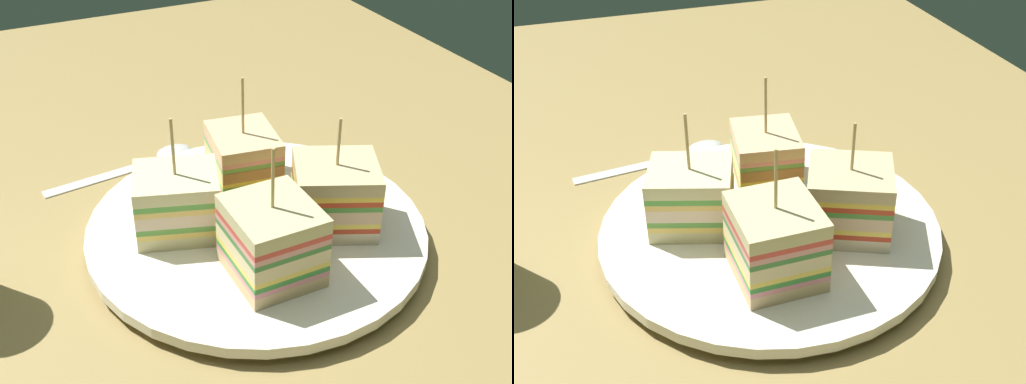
{
  "view_description": "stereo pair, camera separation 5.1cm",
  "coord_description": "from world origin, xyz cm",
  "views": [
    {
      "loc": [
        -38.52,
        18.48,
        32.91
      ],
      "look_at": [
        0.0,
        0.0,
        4.65
      ],
      "focal_mm": 46.23,
      "sensor_mm": 36.0,
      "label": 1
    },
    {
      "loc": [
        -40.46,
        13.75,
        32.91
      ],
      "look_at": [
        0.0,
        0.0,
        4.65
      ],
      "focal_mm": 46.23,
      "sensor_mm": 36.0,
      "label": 2
    }
  ],
  "objects": [
    {
      "name": "ground_plane",
      "position": [
        0.0,
        0.0,
        -0.9
      ],
      "size": [
        120.47,
        82.62,
        1.8
      ],
      "primitive_type": "cube",
      "color": "olive"
    },
    {
      "name": "sandwich_wedge_2",
      "position": [
        -5.89,
        1.61,
        4.52
      ],
      "size": [
        6.51,
        5.89,
        10.35
      ],
      "rotation": [
        0.0,
        0.0,
        12.58
      ],
      "color": "#DFB881",
      "rests_on": "plate"
    },
    {
      "name": "spoon",
      "position": [
        15.32,
        3.52,
        0.39
      ],
      "size": [
        3.59,
        14.95,
        1.0
      ],
      "rotation": [
        0.0,
        0.0,
        4.83
      ],
      "color": "silver",
      "rests_on": "ground_plane"
    },
    {
      "name": "chip_pile",
      "position": [
        0.45,
        -0.24,
        2.52
      ],
      "size": [
        6.6,
        5.32,
        1.9
      ],
      "color": "#EFC166",
      "rests_on": "plate"
    },
    {
      "name": "sandwich_wedge_0",
      "position": [
        5.88,
        -1.63,
        4.12
      ],
      "size": [
        7.15,
        6.22,
        9.92
      ],
      "rotation": [
        0.0,
        0.0,
        9.28
      ],
      "color": "#DBB984",
      "rests_on": "plate"
    },
    {
      "name": "sandwich_wedge_3",
      "position": [
        -2.67,
        -5.49,
        4.39
      ],
      "size": [
        7.96,
        8.25,
        9.42
      ],
      "rotation": [
        0.0,
        0.0,
        13.72
      ],
      "color": "beige",
      "rests_on": "plate"
    },
    {
      "name": "sandwich_wedge_1",
      "position": [
        1.92,
        5.79,
        4.21
      ],
      "size": [
        7.15,
        7.79,
        9.79
      ],
      "rotation": [
        0.0,
        0.0,
        10.68
      ],
      "color": "beige",
      "rests_on": "plate"
    },
    {
      "name": "plate",
      "position": [
        0.0,
        0.0,
        1.0
      ],
      "size": [
        27.14,
        27.14,
        1.65
      ],
      "color": "white",
      "rests_on": "ground_plane"
    }
  ]
}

